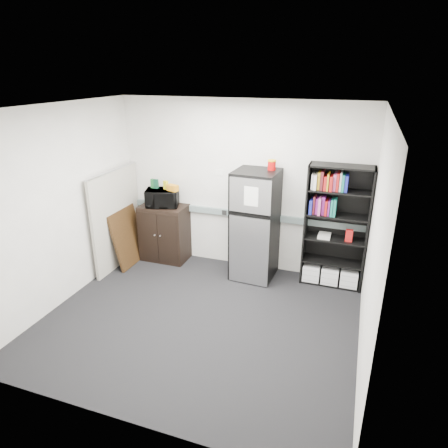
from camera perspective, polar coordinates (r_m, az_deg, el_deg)
name	(u,v)px	position (r m, az deg, el deg)	size (l,w,h in m)	color
floor	(200,319)	(5.44, -3.45, -13.42)	(4.00, 4.00, 0.00)	black
wall_back	(240,187)	(6.36, 2.34, 5.36)	(4.00, 0.02, 2.70)	silver
wall_right	(374,247)	(4.47, 20.60, -3.13)	(0.02, 3.50, 2.70)	silver
wall_left	(61,207)	(5.84, -22.20, 2.30)	(0.02, 3.50, 2.70)	silver
ceiling	(195,108)	(4.49, -4.23, 16.20)	(4.00, 3.50, 0.02)	white
electrical_raceway	(239,214)	(6.47, 2.20, 1.46)	(3.92, 0.05, 0.10)	slate
wall_note	(219,173)	(6.41, -0.66, 7.35)	(0.14, 0.00, 0.10)	white
bookshelf	(336,228)	(6.08, 15.65, -0.55)	(0.90, 0.34, 1.85)	black
cubicle_partition	(117,218)	(6.75, -15.07, 0.77)	(0.06, 1.30, 1.62)	gray
cabinet	(165,233)	(6.89, -8.47, -1.23)	(0.77, 0.51, 0.97)	black
microwave	(162,198)	(6.67, -8.82, 3.71)	(0.52, 0.35, 0.29)	black
snack_box_a	(153,184)	(6.71, -10.10, 5.72)	(0.07, 0.05, 0.15)	#175024
snack_box_b	(156,184)	(6.69, -9.68, 5.68)	(0.07, 0.05, 0.15)	#0C3825
snack_box_c	(166,185)	(6.61, -8.33, 5.53)	(0.07, 0.05, 0.14)	gold
snack_bag	(173,188)	(6.50, -7.35, 5.14)	(0.18, 0.10, 0.10)	orange
refrigerator	(255,225)	(6.13, 4.43, -0.20)	(0.68, 0.70, 1.71)	black
coffee_can	(272,164)	(5.94, 6.85, 8.47)	(0.12, 0.12, 0.17)	#B00808
framed_poster	(128,237)	(6.86, -13.58, -1.78)	(0.24, 0.74, 0.94)	black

